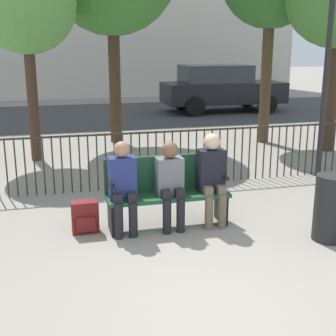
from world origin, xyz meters
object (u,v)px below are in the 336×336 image
parked_car_0 (221,87)px  seated_person_2 (212,174)px  tree_1 (26,4)px  backpack (85,217)px  lamp_post (328,50)px  park_bench (167,189)px  seated_person_1 (170,180)px  trash_bin (331,208)px  seated_person_0 (123,183)px

parked_car_0 → seated_person_2: bearing=-111.4°
tree_1 → parked_car_0: bearing=42.7°
backpack → lamp_post: (4.32, 1.59, 2.03)m
seated_person_2 → tree_1: 5.39m
park_bench → seated_person_1: seated_person_1 is taller
backpack → lamp_post: bearing=20.2°
seated_person_1 → parked_car_0: parked_car_0 is taller
tree_1 → parked_car_0: size_ratio=0.97×
trash_bin → seated_person_0: bearing=160.5°
seated_person_2 → park_bench: bearing=167.7°
seated_person_0 → trash_bin: bearing=-19.5°
seated_person_1 → seated_person_2: seated_person_2 is taller
seated_person_0 → parked_car_0: size_ratio=0.28×
parked_car_0 → backpack: bearing=-119.4°
park_bench → lamp_post: (3.25, 1.59, 1.75)m
seated_person_0 → trash_bin: (2.41, -0.85, -0.25)m
seated_person_2 → lamp_post: lamp_post is taller
park_bench → seated_person_2: 0.63m
tree_1 → park_bench: bearing=-67.4°
park_bench → backpack: 1.11m
park_bench → seated_person_1: 0.21m
seated_person_1 → tree_1: tree_1 is taller
seated_person_0 → backpack: bearing=165.1°
seated_person_1 → backpack: size_ratio=2.78×
park_bench → lamp_post: bearing=26.0°
seated_person_2 → lamp_post: size_ratio=0.37×
seated_person_2 → backpack: size_ratio=2.97×
seated_person_2 → backpack: 1.73m
seated_person_0 → backpack: seated_person_0 is taller
seated_person_1 → tree_1: bearing=112.2°
seated_person_0 → tree_1: 5.02m
lamp_post → parked_car_0: size_ratio=0.79×
trash_bin → backpack: bearing=161.3°
park_bench → trash_bin: size_ratio=1.96×
seated_person_0 → backpack: 0.67m
seated_person_2 → trash_bin: (1.24, -0.86, -0.28)m
seated_person_2 → parked_car_0: bearing=68.6°
seated_person_0 → parked_car_0: bearing=63.0°
backpack → trash_bin: size_ratio=0.50×
tree_1 → lamp_post: (4.97, -2.55, -0.82)m
seated_person_1 → park_bench: bearing=98.2°
seated_person_0 → lamp_post: bearing=24.0°
park_bench → tree_1: (-1.72, 4.13, 2.57)m
backpack → parked_car_0: (5.55, 9.85, 0.64)m
parked_car_0 → tree_1: bearing=-137.3°
park_bench → lamp_post: lamp_post is taller
seated_person_1 → parked_car_0: (4.46, 9.98, 0.19)m
backpack → tree_1: 5.07m
seated_person_2 → lamp_post: (2.67, 1.71, 1.55)m
seated_person_1 → trash_bin: size_ratio=1.40×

